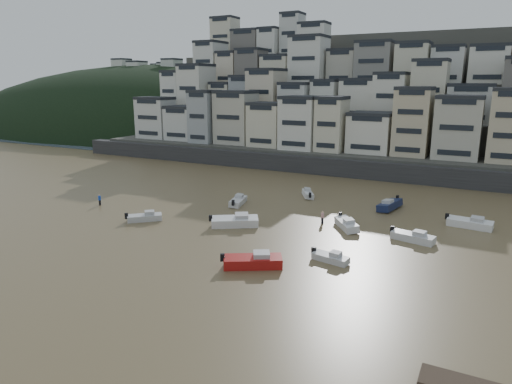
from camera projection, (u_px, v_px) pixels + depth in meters
The scene contains 17 objects.
ground at pixel (30, 299), 39.98m from camera, with size 400.00×400.00×0.00m, color brown.
sea_strip at pixel (150, 122), 214.42m from camera, with size 340.00×340.00×0.00m, color #4C576C.
harbor_wall at pixel (352, 168), 91.04m from camera, with size 140.00×3.00×3.50m, color #38383A.
hillside at pixel (414, 103), 120.56m from camera, with size 141.04×66.00×50.00m.
headland at pixel (161, 125), 199.04m from camera, with size 216.00×135.00×53.33m.
boat_a at pixel (253, 259), 46.63m from camera, with size 6.55×2.14×1.79m, color #B11815, non-canonical shape.
boat_b at pixel (331, 257), 48.12m from camera, with size 4.39×1.44×1.20m, color silver, non-canonical shape.
boat_c at pixel (235, 220), 59.82m from camera, with size 6.69×2.19×1.82m, color white, non-canonical shape.
boat_d at pixel (413, 235), 54.31m from camera, with size 5.51×1.80×1.50m, color silver, non-canonical shape.
boat_e at pixel (347, 223), 59.08m from camera, with size 5.65×1.85×1.54m, color silver, non-canonical shape.
boat_f at pixel (238, 200), 70.67m from camera, with size 5.45×1.78×1.49m, color silver, non-canonical shape.
boat_g at pixel (470, 222), 59.39m from camera, with size 6.04×1.98×1.65m, color white, non-canonical shape.
boat_h at pixel (308, 193), 75.39m from camera, with size 4.86×1.59×1.32m, color silver, non-canonical shape.
boat_i at pixel (390, 204), 68.06m from camera, with size 6.30×2.06×1.72m, color #162045, non-canonical shape.
boat_j at pixel (145, 216), 62.37m from camera, with size 5.05×1.65×1.38m, color silver, non-canonical shape.
person_blue at pixel (100, 200), 70.22m from camera, with size 0.44×0.44×1.74m, color blue, non-canonical shape.
person_pink at pixel (322, 217), 61.15m from camera, with size 0.44×0.44×1.74m, color #D9999B, non-canonical shape.
Camera 1 is at (34.56, -23.27, 18.56)m, focal length 32.00 mm.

